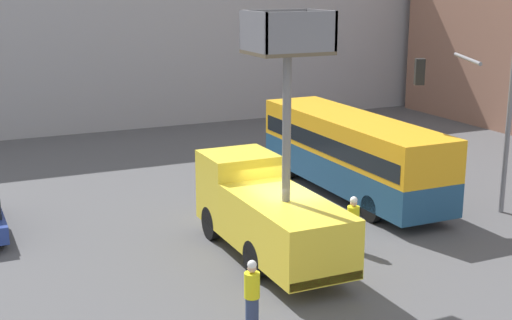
{
  "coord_description": "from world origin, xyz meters",
  "views": [
    {
      "loc": [
        -9.68,
        -18.17,
        8.17
      ],
      "look_at": [
        -0.88,
        0.92,
        2.86
      ],
      "focal_mm": 50.0,
      "sensor_mm": 36.0,
      "label": 1
    }
  ],
  "objects_px": {
    "road_worker_near_truck": "(252,295)",
    "road_worker_directing": "(353,224)",
    "city_bus": "(351,150)",
    "utility_truck": "(267,207)",
    "traffic_light_pole": "(476,104)"
  },
  "relations": [
    {
      "from": "road_worker_near_truck",
      "to": "road_worker_directing",
      "type": "xyz_separation_m",
      "value": [
        4.93,
        3.32,
        0.01
      ]
    },
    {
      "from": "road_worker_directing",
      "to": "city_bus",
      "type": "bearing_deg",
      "value": 127.82
    },
    {
      "from": "utility_truck",
      "to": "city_bus",
      "type": "bearing_deg",
      "value": 38.09
    },
    {
      "from": "traffic_light_pole",
      "to": "utility_truck",
      "type": "bearing_deg",
      "value": -174.26
    },
    {
      "from": "utility_truck",
      "to": "traffic_light_pole",
      "type": "height_order",
      "value": "utility_truck"
    },
    {
      "from": "city_bus",
      "to": "road_worker_directing",
      "type": "relative_size",
      "value": 5.78
    },
    {
      "from": "utility_truck",
      "to": "road_worker_near_truck",
      "type": "relative_size",
      "value": 4.23
    },
    {
      "from": "utility_truck",
      "to": "traffic_light_pole",
      "type": "bearing_deg",
      "value": 5.74
    },
    {
      "from": "road_worker_directing",
      "to": "utility_truck",
      "type": "bearing_deg",
      "value": -124.81
    },
    {
      "from": "city_bus",
      "to": "road_worker_directing",
      "type": "height_order",
      "value": "city_bus"
    },
    {
      "from": "city_bus",
      "to": "traffic_light_pole",
      "type": "distance_m",
      "value": 5.07
    },
    {
      "from": "traffic_light_pole",
      "to": "road_worker_near_truck",
      "type": "bearing_deg",
      "value": -155.92
    },
    {
      "from": "road_worker_near_truck",
      "to": "road_worker_directing",
      "type": "distance_m",
      "value": 5.95
    },
    {
      "from": "utility_truck",
      "to": "traffic_light_pole",
      "type": "xyz_separation_m",
      "value": [
        8.52,
        0.86,
        2.38
      ]
    },
    {
      "from": "utility_truck",
      "to": "city_bus",
      "type": "relative_size",
      "value": 0.73
    }
  ]
}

